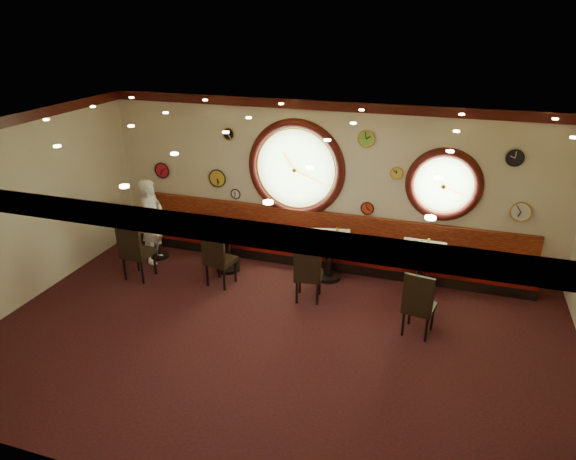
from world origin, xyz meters
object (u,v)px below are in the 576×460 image
at_px(table_c, 329,252).
at_px(condiment_b_salt, 224,227).
at_px(condiment_d_bottle, 429,243).
at_px(chair_a, 134,246).
at_px(chair_d, 419,301).
at_px(condiment_a_bottle, 160,222).
at_px(waiter, 153,221).
at_px(condiment_d_pepper, 425,245).
at_px(chair_b, 217,254).
at_px(table_a, 158,238).
at_px(condiment_b_bottle, 234,227).
at_px(chair_c, 308,269).
at_px(table_b, 227,246).
at_px(table_d, 421,264).
at_px(condiment_d_salt, 422,243).
at_px(condiment_a_pepper, 158,226).
at_px(condiment_b_pepper, 228,232).
at_px(condiment_c_bottle, 337,231).
at_px(condiment_a_salt, 155,224).
at_px(condiment_c_pepper, 328,235).
at_px(condiment_c_salt, 326,233).

distance_m(table_c, condiment_b_salt, 2.07).
relative_size(table_c, condiment_d_bottle, 6.26).
distance_m(chair_a, condiment_d_bottle, 5.37).
xyz_separation_m(table_c, chair_d, (1.75, -1.42, 0.09)).
xyz_separation_m(condiment_a_bottle, waiter, (-0.01, -0.24, 0.10)).
bearing_deg(condiment_d_pepper, chair_b, -164.10).
xyz_separation_m(chair_a, waiter, (-0.09, 0.82, 0.17)).
distance_m(table_a, chair_a, 1.02).
distance_m(table_a, condiment_b_bottle, 1.76).
bearing_deg(chair_c, table_b, 150.93).
bearing_deg(chair_c, waiter, 161.35).
xyz_separation_m(table_d, condiment_d_salt, (-0.03, 0.07, 0.37)).
xyz_separation_m(condiment_d_salt, condiment_a_pepper, (-5.12, -0.39, -0.18)).
bearing_deg(chair_d, condiment_d_salt, 104.09).
relative_size(condiment_b_pepper, condiment_d_pepper, 1.11).
relative_size(table_c, condiment_c_bottle, 6.67).
height_order(condiment_a_salt, condiment_d_pepper, condiment_d_pepper).
relative_size(table_d, condiment_b_salt, 7.90).
bearing_deg(condiment_c_bottle, table_a, -175.04).
distance_m(table_a, condiment_a_pepper, 0.31).
distance_m(chair_b, condiment_b_pepper, 0.60).
height_order(condiment_c_pepper, condiment_d_pepper, condiment_c_pepper).
distance_m(table_b, chair_a, 1.74).
relative_size(chair_a, condiment_b_bottle, 4.84).
bearing_deg(condiment_d_salt, condiment_d_pepper, -33.74).
distance_m(table_b, condiment_d_pepper, 3.70).
relative_size(table_c, condiment_c_salt, 8.45).
relative_size(condiment_b_salt, condiment_d_salt, 0.94).
distance_m(chair_c, condiment_c_pepper, 0.96).
bearing_deg(chair_c, table_c, 73.32).
bearing_deg(condiment_a_salt, condiment_c_pepper, 1.92).
relative_size(table_a, condiment_d_salt, 6.46).
distance_m(condiment_b_pepper, condiment_b_bottle, 0.21).
xyz_separation_m(condiment_a_salt, condiment_c_bottle, (3.69, 0.29, 0.20)).
xyz_separation_m(chair_b, chair_c, (1.72, -0.03, -0.02)).
relative_size(chair_c, condiment_b_pepper, 7.13).
relative_size(condiment_d_salt, condiment_b_pepper, 1.19).
height_order(chair_b, condiment_b_bottle, chair_b).
distance_m(table_d, waiter, 5.22).
xyz_separation_m(condiment_a_pepper, condiment_d_bottle, (5.24, 0.41, 0.19)).
height_order(chair_c, condiment_b_salt, chair_c).
relative_size(condiment_b_pepper, condiment_c_bottle, 0.68).
relative_size(chair_b, condiment_d_salt, 6.16).
bearing_deg(condiment_a_bottle, condiment_a_pepper, -79.86).
height_order(table_b, condiment_d_salt, condiment_d_salt).
relative_size(condiment_d_pepper, condiment_d_bottle, 0.57).
height_order(condiment_a_pepper, condiment_d_pepper, condiment_d_pepper).
xyz_separation_m(table_a, condiment_a_pepper, (0.07, -0.06, 0.30)).
bearing_deg(condiment_d_bottle, condiment_b_pepper, -171.87).
relative_size(table_c, condiment_c_pepper, 9.33).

